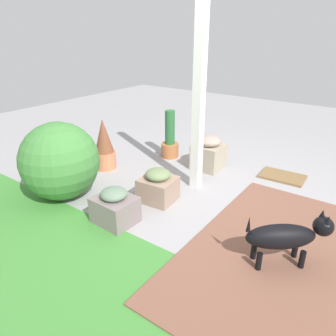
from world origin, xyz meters
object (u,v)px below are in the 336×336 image
(stone_planter_far, at_px, (115,207))
(doormat, at_px, (282,176))
(stone_planter_mid, at_px, (158,186))
(dog, at_px, (287,236))
(round_shrub, at_px, (60,161))
(porch_pillar, at_px, (199,85))
(stone_planter_nearest, at_px, (208,153))
(terracotta_pot_tall, at_px, (170,141))
(terracotta_pot_spiky, at_px, (104,145))

(stone_planter_far, bearing_deg, doormat, -117.27)
(stone_planter_mid, distance_m, dog, 1.54)
(stone_planter_mid, xyz_separation_m, round_shrub, (0.96, 0.57, 0.27))
(porch_pillar, distance_m, dog, 1.85)
(stone_planter_nearest, distance_m, dog, 2.05)
(porch_pillar, xyz_separation_m, round_shrub, (1.13, 1.13, -0.81))
(porch_pillar, bearing_deg, stone_planter_far, 78.25)
(stone_planter_nearest, bearing_deg, terracotta_pot_tall, -3.66)
(stone_planter_mid, distance_m, doormat, 1.76)
(stone_planter_far, bearing_deg, terracotta_pot_spiky, -40.07)
(stone_planter_far, height_order, round_shrub, round_shrub)
(stone_planter_far, xyz_separation_m, doormat, (-1.06, -2.06, -0.16))
(terracotta_pot_tall, relative_size, dog, 1.15)
(stone_planter_mid, relative_size, dog, 0.66)
(stone_planter_nearest, xyz_separation_m, stone_planter_mid, (0.02, 1.14, -0.05))
(terracotta_pot_tall, height_order, doormat, terracotta_pot_tall)
(stone_planter_mid, distance_m, terracotta_pot_spiky, 1.22)
(stone_planter_mid, height_order, round_shrub, round_shrub)
(round_shrub, relative_size, doormat, 1.59)
(porch_pillar, relative_size, terracotta_pot_tall, 3.47)
(terracotta_pot_tall, height_order, terracotta_pot_spiky, terracotta_pot_tall)
(stone_planter_nearest, relative_size, terracotta_pot_spiky, 0.68)
(dog, bearing_deg, stone_planter_far, 12.50)
(porch_pillar, height_order, terracotta_pot_tall, porch_pillar)
(porch_pillar, height_order, round_shrub, porch_pillar)
(terracotta_pot_tall, bearing_deg, round_shrub, 80.80)
(dog, bearing_deg, doormat, -72.76)
(terracotta_pot_spiky, distance_m, doormat, 2.46)
(stone_planter_nearest, xyz_separation_m, dog, (-1.49, 1.40, 0.06))
(dog, distance_m, doormat, 1.81)
(terracotta_pot_tall, xyz_separation_m, terracotta_pot_spiky, (0.49, 0.89, 0.08))
(round_shrub, bearing_deg, stone_planter_nearest, -119.73)
(terracotta_pot_tall, height_order, dog, terracotta_pot_tall)
(porch_pillar, relative_size, stone_planter_nearest, 5.23)
(stone_planter_far, bearing_deg, stone_planter_mid, -97.51)
(stone_planter_far, relative_size, terracotta_pot_tall, 0.58)
(stone_planter_far, relative_size, terracotta_pot_spiky, 0.59)
(stone_planter_nearest, relative_size, terracotta_pot_tall, 0.66)
(stone_planter_mid, bearing_deg, terracotta_pot_tall, -60.30)
(stone_planter_mid, height_order, terracotta_pot_tall, terracotta_pot_tall)
(round_shrub, relative_size, terracotta_pot_tall, 1.23)
(stone_planter_far, bearing_deg, dog, -167.50)
(porch_pillar, bearing_deg, dog, 148.54)
(stone_planter_mid, height_order, terracotta_pot_spiky, terracotta_pot_spiky)
(round_shrub, height_order, doormat, round_shrub)
(stone_planter_mid, bearing_deg, stone_planter_far, 82.49)
(porch_pillar, distance_m, stone_planter_far, 1.62)
(terracotta_pot_tall, bearing_deg, dog, 146.51)
(terracotta_pot_spiky, bearing_deg, porch_pillar, -168.92)
(stone_planter_nearest, bearing_deg, round_shrub, 60.27)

